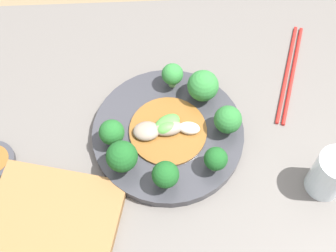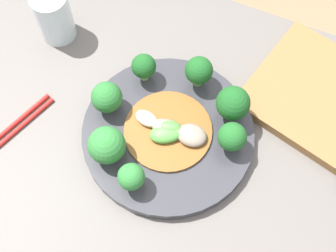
% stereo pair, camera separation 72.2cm
% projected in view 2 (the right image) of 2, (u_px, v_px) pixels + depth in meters
% --- Properties ---
extents(ground_plane, '(8.00, 8.00, 0.00)m').
position_uv_depth(ground_plane, '(168.00, 242.00, 1.47)').
color(ground_plane, '#7F6B4C').
extents(table, '(0.88, 0.67, 0.77)m').
position_uv_depth(table, '(168.00, 210.00, 1.12)').
color(table, '#5B5651').
rests_on(table, ground_plane).
extents(plate, '(0.28, 0.28, 0.02)m').
position_uv_depth(plate, '(168.00, 134.00, 0.77)').
color(plate, '#333338').
rests_on(plate, table).
extents(broccoli_southwest, '(0.06, 0.06, 0.07)m').
position_uv_depth(broccoli_southwest, '(233.00, 104.00, 0.74)').
color(broccoli_southwest, '#70A356').
rests_on(broccoli_southwest, plate).
extents(broccoli_northeast, '(0.06, 0.06, 0.07)m').
position_uv_depth(broccoli_northeast, '(107.00, 145.00, 0.71)').
color(broccoli_northeast, '#70A356').
rests_on(broccoli_northeast, plate).
extents(broccoli_south, '(0.05, 0.05, 0.06)m').
position_uv_depth(broccoli_south, '(197.00, 70.00, 0.77)').
color(broccoli_south, '#70A356').
rests_on(broccoli_south, plate).
extents(broccoli_west, '(0.05, 0.05, 0.06)m').
position_uv_depth(broccoli_west, '(232.00, 137.00, 0.72)').
color(broccoli_west, '#89B76B').
rests_on(broccoli_west, plate).
extents(broccoli_north, '(0.04, 0.04, 0.06)m').
position_uv_depth(broccoli_north, '(131.00, 177.00, 0.69)').
color(broccoli_north, '#7AAD5B').
rests_on(broccoli_north, plate).
extents(broccoli_east, '(0.05, 0.05, 0.06)m').
position_uv_depth(broccoli_east, '(107.00, 98.00, 0.75)').
color(broccoli_east, '#89B76B').
rests_on(broccoli_east, plate).
extents(broccoli_southeast, '(0.04, 0.04, 0.06)m').
position_uv_depth(broccoli_southeast, '(144.00, 67.00, 0.78)').
color(broccoli_southeast, '#89B76B').
rests_on(broccoli_southeast, plate).
extents(stirfry_center, '(0.14, 0.14, 0.02)m').
position_uv_depth(stirfry_center, '(170.00, 130.00, 0.75)').
color(stirfry_center, brown).
rests_on(stirfry_center, plate).
extents(drinking_glass, '(0.06, 0.06, 0.10)m').
position_uv_depth(drinking_glass, '(54.00, 16.00, 0.83)').
color(drinking_glass, silver).
rests_on(drinking_glass, table).
extents(cutting_board, '(0.27, 0.26, 0.02)m').
position_uv_depth(cutting_board, '(319.00, 95.00, 0.80)').
color(cutting_board, brown).
rests_on(cutting_board, table).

